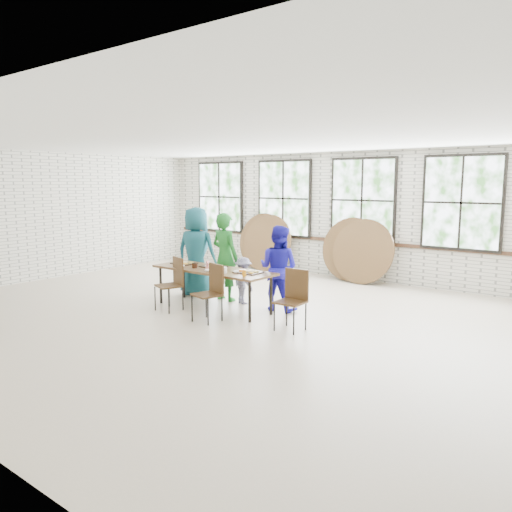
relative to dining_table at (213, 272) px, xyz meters
The scene contains 11 objects.
room 4.36m from the dining_table, 77.34° to the left, with size 12.00×12.00×12.00m.
dining_table is the anchor object (origin of this frame).
chair_near_left 0.72m from the dining_table, 137.64° to the right, with size 0.53×0.53×0.95m.
chair_near_right 0.79m from the dining_table, 49.37° to the right, with size 0.51×0.50×0.95m.
chair_spare 1.87m from the dining_table, ahead, with size 0.43×0.42×0.95m.
adult_teal 1.25m from the dining_table, 148.22° to the left, with size 0.88×0.57×1.80m, color navy.
adult_green 0.73m from the dining_table, 113.38° to the left, with size 0.62×0.41×1.71m, color #1C6B24.
toddler 0.72m from the dining_table, 75.06° to the left, with size 0.58×0.33×0.89m, color #13143D.
adult_blue 1.19m from the dining_table, 33.35° to the left, with size 0.75×0.58×1.53m, color #1D19B0.
tabletop_clutter 0.11m from the dining_table, 26.10° to the right, with size 2.02×0.63×0.11m.
round_tops_leaning 3.90m from the dining_table, 95.85° to the left, with size 4.43×0.49×1.48m.
Camera 1 is at (5.11, -6.23, 2.29)m, focal length 35.00 mm.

